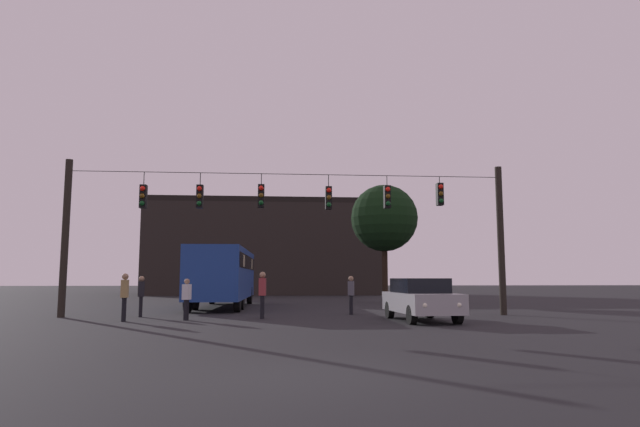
# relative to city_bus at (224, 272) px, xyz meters

# --- Properties ---
(ground_plane) EXTENTS (168.00, 168.00, 0.00)m
(ground_plane) POSITION_rel_city_bus_xyz_m (3.30, 3.73, -1.87)
(ground_plane) COLOR black
(ground_plane) RESTS_ON ground
(overhead_signal_span) EXTENTS (18.16, 0.44, 6.29)m
(overhead_signal_span) POSITION_rel_city_bus_xyz_m (3.38, -7.03, 1.97)
(overhead_signal_span) COLOR black
(overhead_signal_span) RESTS_ON ground
(city_bus) EXTENTS (2.77, 11.05, 3.00)m
(city_bus) POSITION_rel_city_bus_xyz_m (0.00, 0.00, 0.00)
(city_bus) COLOR navy
(city_bus) RESTS_ON ground
(car_near_right) EXTENTS (2.02, 4.41, 1.52)m
(car_near_right) POSITION_rel_city_bus_xyz_m (7.95, -9.89, -1.07)
(car_near_right) COLOR #99999E
(car_near_right) RESTS_ON ground
(pedestrian_crossing_left) EXTENTS (0.32, 0.41, 1.61)m
(pedestrian_crossing_left) POSITION_rel_city_bus_xyz_m (-2.60, -7.03, -0.96)
(pedestrian_crossing_left) COLOR black
(pedestrian_crossing_left) RESTS_ON ground
(pedestrian_crossing_center) EXTENTS (0.31, 0.40, 1.51)m
(pedestrian_crossing_center) POSITION_rel_city_bus_xyz_m (-0.53, -8.89, -1.03)
(pedestrian_crossing_center) COLOR black
(pedestrian_crossing_center) RESTS_ON ground
(pedestrian_crossing_right) EXTENTS (0.28, 0.38, 1.77)m
(pedestrian_crossing_right) POSITION_rel_city_bus_xyz_m (2.23, -8.41, -0.86)
(pedestrian_crossing_right) COLOR black
(pedestrian_crossing_right) RESTS_ON ground
(pedestrian_near_bus) EXTENTS (0.29, 0.39, 1.69)m
(pedestrian_near_bus) POSITION_rel_city_bus_xyz_m (-2.64, -9.32, -0.91)
(pedestrian_near_bus) COLOR black
(pedestrian_near_bus) RESTS_ON ground
(pedestrian_trailing) EXTENTS (0.32, 0.41, 1.62)m
(pedestrian_trailing) POSITION_rel_city_bus_xyz_m (5.93, -6.20, -0.95)
(pedestrian_trailing) COLOR black
(pedestrian_trailing) RESTS_ON ground
(corner_building) EXTENTS (21.66, 12.87, 8.87)m
(corner_building) POSITION_rel_city_bus_xyz_m (1.72, 25.82, 2.57)
(corner_building) COLOR black
(corner_building) RESTS_ON ground
(tree_left_silhouette) EXTENTS (4.27, 4.27, 7.50)m
(tree_left_silhouette) POSITION_rel_city_bus_xyz_m (9.66, 4.88, 3.47)
(tree_left_silhouette) COLOR black
(tree_left_silhouette) RESTS_ON ground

